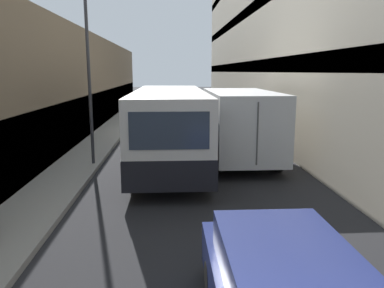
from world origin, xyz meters
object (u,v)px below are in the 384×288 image
Objects in this scene: bus at (170,126)px; box_truck at (236,121)px; panel_van at (168,111)px; street_lamp at (86,15)px.

bus is 1.17× the size of box_truck.
panel_van is 0.52× the size of street_lamp.
bus is 9.99m from panel_van.
bus is 5.04m from street_lamp.
street_lamp is at bearing -105.49° from panel_van.
box_truck is 9.15m from panel_van.
street_lamp is (-5.84, -1.58, 4.06)m from box_truck.
box_truck is 7.29m from street_lamp.
bus is at bearing 4.31° from street_lamp.
box_truck reaches higher than panel_van.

